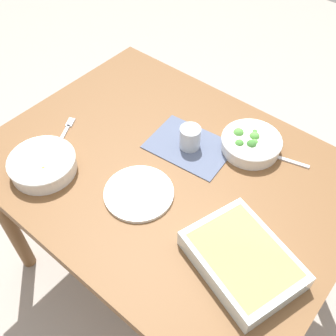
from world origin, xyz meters
The scene contains 11 objects.
ground_plane centered at (0.00, 0.00, 0.00)m, with size 6.00×6.00×0.00m, color #9E9389.
dining_table centered at (0.00, 0.00, 0.65)m, with size 1.20×0.90×0.74m.
placemat centered at (0.01, -0.12, 0.74)m, with size 0.28×0.20×0.00m, color #4C5670.
stew_bowl centered at (0.31, 0.27, 0.77)m, with size 0.22×0.22×0.06m.
broccoli_bowl centered at (-0.16, -0.25, 0.77)m, with size 0.21×0.21×0.07m.
baking_dish centered at (-0.38, 0.14, 0.77)m, with size 0.35×0.30×0.06m.
drink_cup centered at (0.01, -0.12, 0.78)m, with size 0.07×0.07×0.08m.
side_plate centered at (0.00, 0.14, 0.75)m, with size 0.22×0.22×0.01m, color silver.
spoon_by_stew centered at (0.33, 0.23, 0.74)m, with size 0.12×0.15×0.01m.
spoon_by_broccoli centered at (-0.25, -0.27, 0.74)m, with size 0.17×0.06×0.01m.
fork_on_table centered at (0.39, 0.11, 0.74)m, with size 0.10×0.16×0.01m.
Camera 1 is at (-0.55, 0.66, 1.73)m, focal length 42.40 mm.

